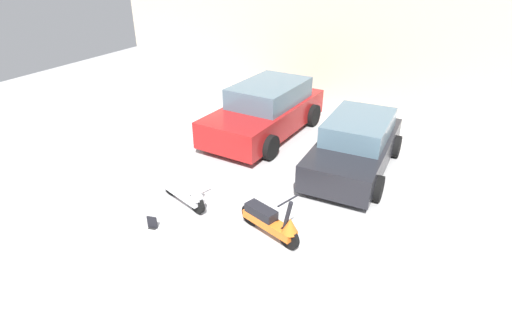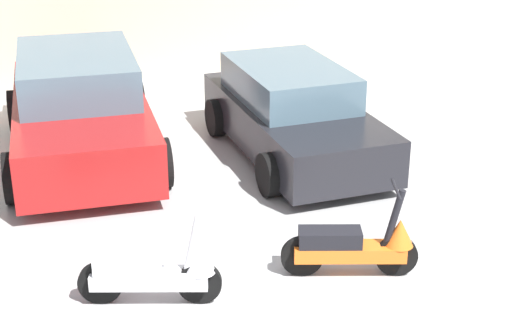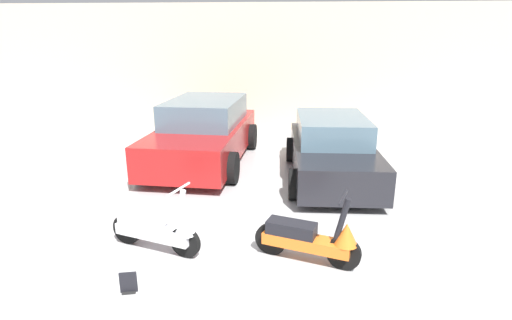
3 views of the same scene
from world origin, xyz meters
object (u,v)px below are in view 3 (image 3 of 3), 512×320
scooter_front_left (158,228)px  placard_near_left_scooter (129,283)px  scooter_front_right (311,238)px  car_rear_center (332,149)px  car_rear_left (204,133)px

scooter_front_left → placard_near_left_scooter: bearing=-75.9°
scooter_front_right → car_rear_center: (0.65, 3.45, 0.26)m
car_rear_left → scooter_front_left: bearing=6.2°
scooter_front_right → placard_near_left_scooter: scooter_front_right is taller
scooter_front_right → car_rear_left: 4.99m
car_rear_center → placard_near_left_scooter: 5.14m
scooter_front_left → scooter_front_right: scooter_front_right is taller
scooter_front_left → car_rear_left: 4.28m
scooter_front_left → scooter_front_right: size_ratio=0.99×
car_rear_center → placard_near_left_scooter: bearing=-34.3°
scooter_front_left → placard_near_left_scooter: scooter_front_left is taller
car_rear_left → car_rear_center: bearing=75.5°
scooter_front_left → car_rear_left: size_ratio=0.31×
scooter_front_left → car_rear_left: car_rear_left is taller
car_rear_left → car_rear_center: size_ratio=1.17×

